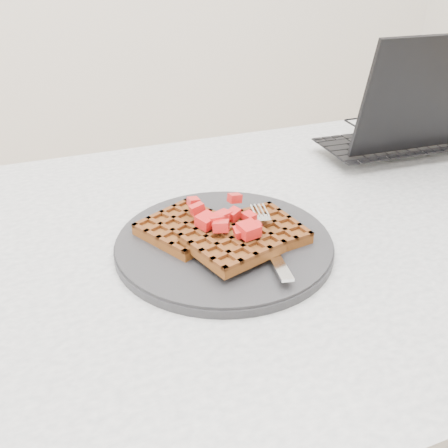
{
  "coord_description": "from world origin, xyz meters",
  "views": [
    {
      "loc": [
        -0.32,
        -0.6,
        1.13
      ],
      "look_at": [
        -0.1,
        -0.04,
        0.79
      ],
      "focal_mm": 40.0,
      "sensor_mm": 36.0,
      "label": 1
    }
  ],
  "objects": [
    {
      "name": "table",
      "position": [
        0.0,
        0.0,
        0.64
      ],
      "size": [
        1.2,
        0.8,
        0.75
      ],
      "color": "silver",
      "rests_on": "ground"
    },
    {
      "name": "plate",
      "position": [
        -0.1,
        -0.04,
        0.76
      ],
      "size": [
        0.31,
        0.31,
        0.02
      ],
      "primitive_type": "cylinder",
      "color": "black",
      "rests_on": "table"
    },
    {
      "name": "waffles",
      "position": [
        -0.1,
        -0.04,
        0.78
      ],
      "size": [
        0.23,
        0.21,
        0.03
      ],
      "color": "brown",
      "rests_on": "plate"
    },
    {
      "name": "strawberry_pile",
      "position": [
        -0.1,
        -0.04,
        0.8
      ],
      "size": [
        0.15,
        0.15,
        0.02
      ],
      "primitive_type": null,
      "color": "#A70104",
      "rests_on": "waffles"
    },
    {
      "name": "fork",
      "position": [
        -0.06,
        -0.08,
        0.77
      ],
      "size": [
        0.06,
        0.18,
        0.02
      ],
      "primitive_type": null,
      "rotation": [
        0.0,
        0.0,
        -0.2
      ],
      "color": "silver",
      "rests_on": "plate"
    },
    {
      "name": "laptop",
      "position": [
        0.38,
        0.2,
        0.79
      ],
      "size": [
        0.37,
        0.28,
        0.25
      ],
      "rotation": [
        0.0,
        0.0,
        3.09
      ],
      "color": "black",
      "rests_on": "table"
    }
  ]
}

